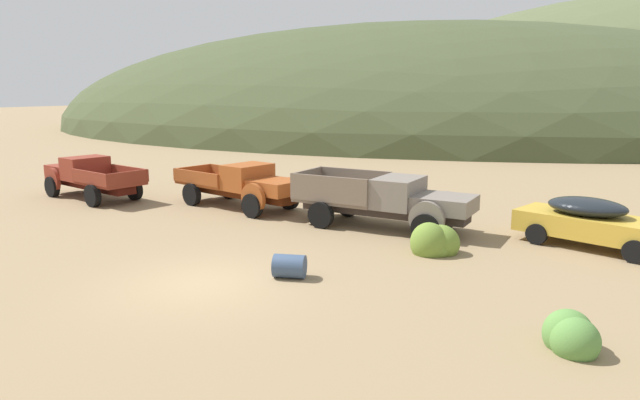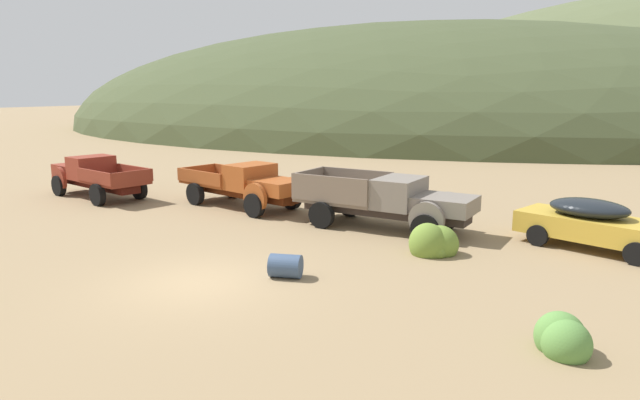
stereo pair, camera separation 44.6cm
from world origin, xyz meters
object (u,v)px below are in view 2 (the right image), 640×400
object	(u,v)px
truck_oxide_orange	(249,185)
truck_primer_gray	(395,202)
car_faded_yellow	(602,225)
oil_drum_spare	(286,266)
truck_rust_red	(93,175)

from	to	relation	value
truck_oxide_orange	truck_primer_gray	distance (m)	6.75
truck_primer_gray	car_faded_yellow	world-z (taller)	truck_primer_gray
car_faded_yellow	oil_drum_spare	world-z (taller)	car_faded_yellow
truck_primer_gray	truck_rust_red	bearing A→B (deg)	-175.00
truck_primer_gray	car_faded_yellow	xyz separation A→B (m)	(6.59, 0.44, -0.20)
truck_primer_gray	oil_drum_spare	xyz separation A→B (m)	(-0.82, -6.25, -0.71)
oil_drum_spare	truck_rust_red	bearing A→B (deg)	156.78
truck_oxide_orange	car_faded_yellow	distance (m)	13.30
truck_rust_red	car_faded_yellow	bearing A→B (deg)	-164.51
truck_oxide_orange	oil_drum_spare	xyz separation A→B (m)	(5.88, -7.01, -0.68)
truck_rust_red	truck_primer_gray	bearing A→B (deg)	-165.38
truck_oxide_orange	oil_drum_spare	distance (m)	9.18
truck_primer_gray	car_faded_yellow	size ratio (longest dim) A/B	1.27
truck_oxide_orange	truck_primer_gray	xyz separation A→B (m)	(6.70, -0.77, 0.03)
truck_rust_red	truck_oxide_orange	xyz separation A→B (m)	(8.09, 1.02, 0.01)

